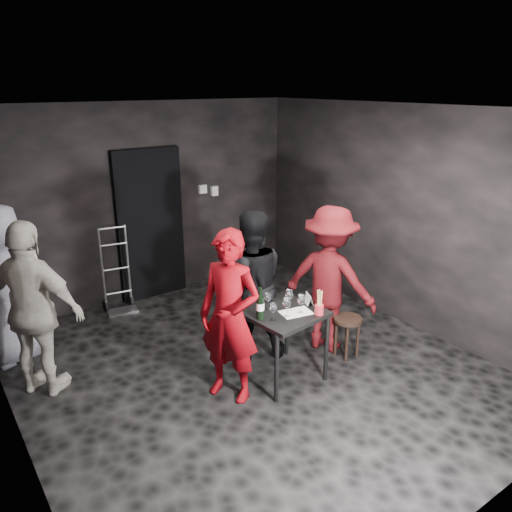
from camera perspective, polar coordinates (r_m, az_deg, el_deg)
floor at (r=5.52m, az=-0.64°, el=-12.75°), size 4.50×5.00×0.02m
ceiling at (r=4.68m, az=-0.77°, el=16.49°), size 4.50×5.00×0.02m
wall_back at (r=7.06m, az=-12.36°, el=5.94°), size 4.50×0.04×2.70m
wall_front at (r=3.37m, az=24.68°, el=-10.60°), size 4.50×0.04×2.70m
wall_left at (r=4.18m, az=-27.07°, el=-5.14°), size 0.04×5.00×2.70m
wall_right at (r=6.43m, az=16.08°, el=4.33°), size 0.04×5.00×2.70m
doorway at (r=7.08m, az=-11.99°, el=3.49°), size 0.95×0.10×2.10m
wallbox_upper at (r=7.36m, az=-6.15°, el=7.61°), size 0.12×0.06×0.12m
wallbox_lower at (r=7.47m, az=-4.79°, el=7.43°), size 0.10×0.06×0.14m
hand_truck at (r=6.97m, az=-15.37°, el=-4.36°), size 0.39×0.33×1.17m
tasting_table at (r=5.10m, az=3.09°, el=-7.29°), size 0.72×0.72×0.75m
stool at (r=5.68m, az=10.41°, el=-7.91°), size 0.32×0.32×0.47m
server_red at (r=4.67m, az=-3.05°, el=-5.79°), size 0.74×0.83×1.91m
woman_black at (r=5.40m, az=-0.71°, el=-2.41°), size 1.03×0.82×1.87m
man_maroon at (r=5.61m, az=8.45°, el=-1.75°), size 1.02×1.33×1.87m
bystander_cream at (r=5.14m, az=-24.24°, el=-4.16°), size 1.23×1.29×2.07m
bystander_grey at (r=5.88m, az=-26.95°, el=-1.55°), size 1.15×0.86×2.10m
tasting_mat at (r=5.03m, az=4.59°, el=-6.45°), size 0.34×0.26×0.00m
wine_glass_a at (r=4.83m, az=1.98°, el=-6.29°), size 0.09×0.09×0.19m
wine_glass_b at (r=4.97m, az=0.40°, el=-5.42°), size 0.10×0.10×0.21m
wine_glass_c at (r=5.05m, az=1.38°, el=-5.11°), size 0.08×0.08×0.19m
wine_glass_d at (r=4.89m, az=3.53°, el=-5.75°), size 0.11×0.11×0.22m
wine_glass_e at (r=4.99m, az=5.16°, el=-5.36°), size 0.09×0.09×0.21m
wine_glass_f at (r=5.06m, az=3.81°, el=-4.86°), size 0.09×0.09×0.22m
wine_bottle at (r=4.84m, az=0.48°, el=-5.80°), size 0.08×0.08×0.33m
breadstick_cup at (r=4.96m, az=7.26°, el=-5.32°), size 0.09×0.09×0.28m
reserved_card at (r=5.20m, az=5.90°, el=-4.93°), size 0.13×0.16×0.11m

